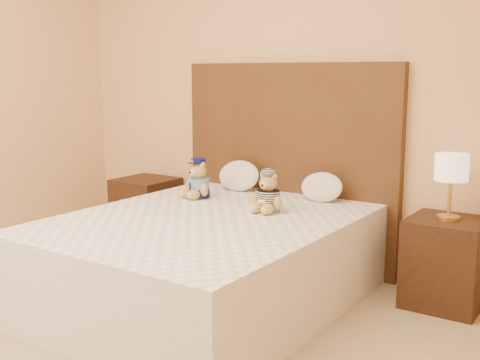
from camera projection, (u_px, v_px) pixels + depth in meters
name	position (u px, v px, depth m)	size (l,w,h in m)	color
bed	(206.00, 260.00, 3.75)	(1.60, 2.00, 0.55)	white
headboard	(288.00, 165.00, 4.49)	(1.75, 0.08, 1.50)	#4B3116
nightstand_left	(146.00, 211.00, 5.09)	(0.45, 0.45, 0.55)	#351E10
nightstand_right	(446.00, 262.00, 3.71)	(0.45, 0.45, 0.55)	#351E10
lamp	(451.00, 171.00, 3.61)	(0.20, 0.20, 0.40)	gold
teddy_police	(198.00, 178.00, 4.26)	(0.24, 0.23, 0.28)	#AC8842
teddy_prisoner	(268.00, 192.00, 3.83)	(0.23, 0.22, 0.26)	#AC8842
pillow_left	(239.00, 174.00, 4.53)	(0.35, 0.22, 0.25)	white
pillow_right	(322.00, 186.00, 4.15)	(0.31, 0.20, 0.22)	white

